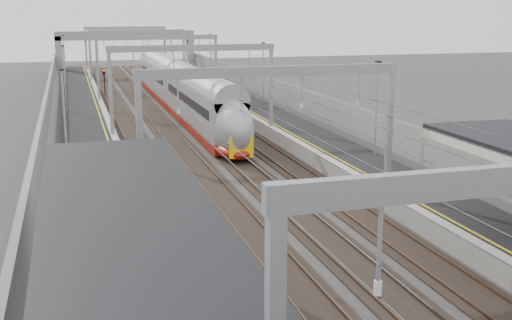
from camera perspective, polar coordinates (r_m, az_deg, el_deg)
platform_left at (r=52.88m, az=-14.65°, el=2.22°), size 4.00×120.00×1.00m
platform_right at (r=55.61m, az=2.06°, el=3.16°), size 4.00×120.00×1.00m
tracks at (r=53.75m, az=-6.08°, el=2.26°), size 11.40×140.00×0.20m
overhead_line at (r=59.45m, az=-7.38°, el=9.19°), size 13.00×140.00×6.60m
canopy_left at (r=11.26m, az=-8.51°, el=-13.85°), size 4.40×30.00×4.24m
overbridge at (r=107.48m, az=-11.50°, el=10.34°), size 22.00×2.20×6.90m
wall_left at (r=52.72m, az=-18.20°, el=3.17°), size 0.30×120.00×3.20m
wall_right at (r=56.51m, az=5.16°, el=4.41°), size 0.30×120.00×3.20m
train at (r=64.00m, az=-6.50°, el=5.81°), size 2.63×47.91×4.16m
signal_green at (r=78.55m, az=-13.34°, el=7.17°), size 0.32×0.32×3.48m
signal_red_near at (r=76.03m, az=-6.82°, el=7.24°), size 0.32×0.32×3.48m
signal_red_far at (r=78.54m, az=-5.49°, el=7.46°), size 0.32×0.32×3.48m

